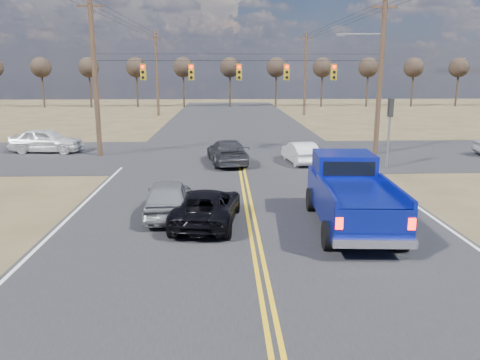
{
  "coord_description": "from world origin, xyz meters",
  "views": [
    {
      "loc": [
        -0.99,
        -12.13,
        5.37
      ],
      "look_at": [
        -0.42,
        4.42,
        1.5
      ],
      "focal_mm": 35.0,
      "sensor_mm": 36.0,
      "label": 1
    }
  ],
  "objects_px": {
    "silver_suv": "(168,198)",
    "dgrey_car_queue": "(227,152)",
    "pickup_truck": "(351,195)",
    "white_car_queue": "(300,152)",
    "black_suv": "(207,206)",
    "cross_car_west": "(46,140)"
  },
  "relations": [
    {
      "from": "pickup_truck",
      "to": "black_suv",
      "type": "height_order",
      "value": "pickup_truck"
    },
    {
      "from": "silver_suv",
      "to": "white_car_queue",
      "type": "relative_size",
      "value": 1.07
    },
    {
      "from": "silver_suv",
      "to": "dgrey_car_queue",
      "type": "height_order",
      "value": "dgrey_car_queue"
    },
    {
      "from": "black_suv",
      "to": "cross_car_west",
      "type": "bearing_deg",
      "value": -46.72
    },
    {
      "from": "pickup_truck",
      "to": "cross_car_west",
      "type": "height_order",
      "value": "pickup_truck"
    },
    {
      "from": "black_suv",
      "to": "white_car_queue",
      "type": "relative_size",
      "value": 1.16
    },
    {
      "from": "black_suv",
      "to": "cross_car_west",
      "type": "height_order",
      "value": "cross_car_west"
    },
    {
      "from": "pickup_truck",
      "to": "white_car_queue",
      "type": "xyz_separation_m",
      "value": [
        0.14,
        11.69,
        -0.51
      ]
    },
    {
      "from": "pickup_truck",
      "to": "silver_suv",
      "type": "xyz_separation_m",
      "value": [
        -6.54,
        1.45,
        -0.45
      ]
    },
    {
      "from": "silver_suv",
      "to": "cross_car_west",
      "type": "height_order",
      "value": "cross_car_west"
    },
    {
      "from": "pickup_truck",
      "to": "dgrey_car_queue",
      "type": "xyz_separation_m",
      "value": [
        -4.22,
        11.61,
        -0.45
      ]
    },
    {
      "from": "black_suv",
      "to": "dgrey_car_queue",
      "type": "xyz_separation_m",
      "value": [
        0.81,
        11.12,
        0.08
      ]
    },
    {
      "from": "pickup_truck",
      "to": "dgrey_car_queue",
      "type": "relative_size",
      "value": 1.32
    },
    {
      "from": "pickup_truck",
      "to": "silver_suv",
      "type": "distance_m",
      "value": 6.71
    },
    {
      "from": "pickup_truck",
      "to": "dgrey_car_queue",
      "type": "distance_m",
      "value": 12.36
    },
    {
      "from": "white_car_queue",
      "to": "dgrey_car_queue",
      "type": "relative_size",
      "value": 0.8
    },
    {
      "from": "silver_suv",
      "to": "white_car_queue",
      "type": "distance_m",
      "value": 12.22
    },
    {
      "from": "black_suv",
      "to": "cross_car_west",
      "type": "xyz_separation_m",
      "value": [
        -11.32,
        15.48,
        0.18
      ]
    },
    {
      "from": "silver_suv",
      "to": "black_suv",
      "type": "xyz_separation_m",
      "value": [
        1.5,
        -0.96,
        -0.08
      ]
    },
    {
      "from": "white_car_queue",
      "to": "black_suv",
      "type": "bearing_deg",
      "value": 57.57
    },
    {
      "from": "white_car_queue",
      "to": "silver_suv",
      "type": "bearing_deg",
      "value": 49.27
    },
    {
      "from": "cross_car_west",
      "to": "pickup_truck",
      "type": "bearing_deg",
      "value": -128.55
    }
  ]
}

